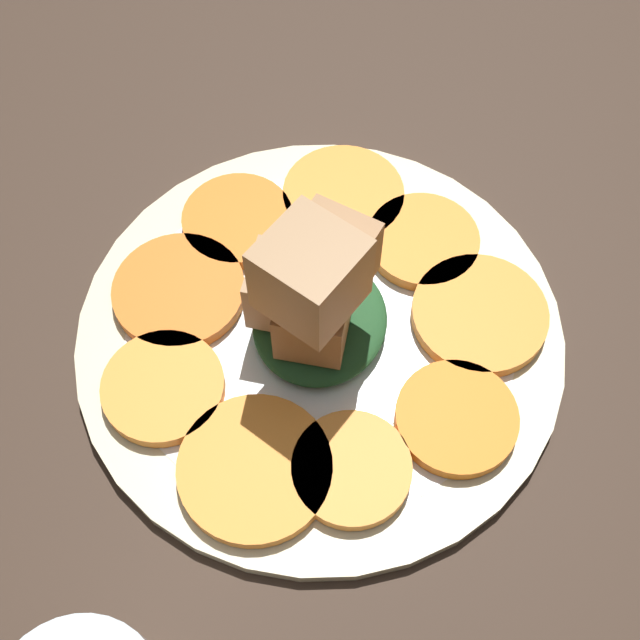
{
  "coord_description": "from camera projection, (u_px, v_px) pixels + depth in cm",
  "views": [
    {
      "loc": [
        23.64,
        6.43,
        46.82
      ],
      "look_at": [
        0.0,
        0.0,
        4.1
      ],
      "focal_mm": 45.0,
      "sensor_mm": 36.0,
      "label": 1
    }
  ],
  "objects": [
    {
      "name": "center_pile",
      "position": [
        314.0,
        296.0,
        0.46
      ],
      "size": [
        9.57,
        8.38,
        11.33
      ],
      "color": "#235128",
      "rests_on": "plate"
    },
    {
      "name": "carrot_slice_0",
      "position": [
        423.0,
        241.0,
        0.53
      ],
      "size": [
        7.4,
        7.4,
        0.91
      ],
      "primitive_type": "cylinder",
      "color": "orange",
      "rests_on": "plate"
    },
    {
      "name": "table_slab",
      "position": [
        320.0,
        344.0,
        0.52
      ],
      "size": [
        120.0,
        120.0,
        2.0
      ],
      "primitive_type": "cube",
      "color": "#38281E",
      "rests_on": "ground"
    },
    {
      "name": "carrot_slice_2",
      "position": [
        238.0,
        220.0,
        0.54
      ],
      "size": [
        7.44,
        7.44,
        0.91
      ],
      "primitive_type": "cylinder",
      "color": "orange",
      "rests_on": "plate"
    },
    {
      "name": "carrot_slice_8",
      "position": [
        479.0,
        314.0,
        0.5
      ],
      "size": [
        8.52,
        8.52,
        0.91
      ],
      "primitive_type": "cylinder",
      "color": "orange",
      "rests_on": "plate"
    },
    {
      "name": "fork",
      "position": [
        217.0,
        291.0,
        0.51
      ],
      "size": [
        18.73,
        4.99,
        0.4
      ],
      "rotation": [
        0.0,
        0.0,
        -0.18
      ],
      "color": "silver",
      "rests_on": "plate"
    },
    {
      "name": "carrot_slice_1",
      "position": [
        343.0,
        195.0,
        0.55
      ],
      "size": [
        8.29,
        8.29,
        0.91
      ],
      "primitive_type": "cylinder",
      "color": "orange",
      "rests_on": "plate"
    },
    {
      "name": "carrot_slice_6",
      "position": [
        352.0,
        469.0,
        0.45
      ],
      "size": [
        6.83,
        6.83,
        0.91
      ],
      "primitive_type": "cylinder",
      "color": "#F9963A",
      "rests_on": "plate"
    },
    {
      "name": "carrot_slice_4",
      "position": [
        163.0,
        387.0,
        0.48
      ],
      "size": [
        7.33,
        7.33,
        0.91
      ],
      "primitive_type": "cylinder",
      "color": "orange",
      "rests_on": "plate"
    },
    {
      "name": "carrot_slice_7",
      "position": [
        456.0,
        418.0,
        0.47
      ],
      "size": [
        7.19,
        7.19,
        0.91
      ],
      "primitive_type": "cylinder",
      "color": "orange",
      "rests_on": "plate"
    },
    {
      "name": "plate",
      "position": [
        320.0,
        332.0,
        0.51
      ],
      "size": [
        30.52,
        30.52,
        1.05
      ],
      "color": "beige",
      "rests_on": "table_slab"
    },
    {
      "name": "carrot_slice_5",
      "position": [
        255.0,
        468.0,
        0.45
      ],
      "size": [
        8.8,
        8.8,
        0.91
      ],
      "primitive_type": "cylinder",
      "color": "orange",
      "rests_on": "plate"
    },
    {
      "name": "carrot_slice_3",
      "position": [
        181.0,
        287.0,
        0.51
      ],
      "size": [
        8.44,
        8.44,
        0.91
      ],
      "primitive_type": "cylinder",
      "color": "orange",
      "rests_on": "plate"
    }
  ]
}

